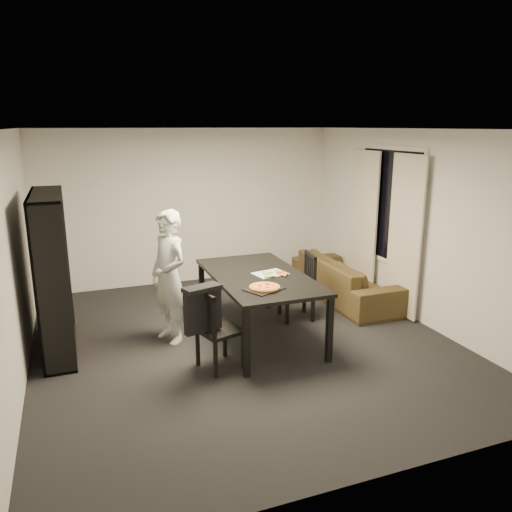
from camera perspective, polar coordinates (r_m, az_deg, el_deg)
name	(u,v)px	position (r m, az deg, el deg)	size (l,w,h in m)	color
room	(243,241)	(5.97, -1.54, 1.74)	(5.01, 5.51, 2.61)	black
window_pane	(389,206)	(7.60, 14.99, 5.58)	(0.02, 1.40, 1.60)	black
window_frame	(389,206)	(7.59, 14.96, 5.58)	(0.03, 1.52, 1.72)	white
curtain_left	(405,237)	(7.20, 16.63, 2.14)	(0.03, 0.70, 2.25)	beige
curtain_right	(364,223)	(8.03, 12.19, 3.69)	(0.03, 0.70, 2.25)	beige
bookshelf	(53,274)	(6.34, -22.15, -1.87)	(0.35, 1.50, 1.90)	black
dining_table	(259,280)	(6.25, 0.32, -2.80)	(1.11, 2.00, 0.83)	black
chair_left	(213,325)	(5.52, -4.93, -7.84)	(0.54, 0.54, 0.93)	black
chair_right	(303,282)	(6.98, 5.35, -2.94)	(0.48, 0.48, 0.93)	black
draped_jacket	(203,307)	(5.37, -6.12, -5.81)	(0.44, 0.29, 0.51)	black
person	(169,277)	(6.23, -9.90, -2.37)	(0.61, 0.40, 1.67)	silver
baking_tray	(264,289)	(5.68, 0.92, -3.79)	(0.40, 0.32, 0.01)	black
pepperoni_pizza	(265,287)	(5.68, 0.98, -3.57)	(0.35, 0.35, 0.03)	#AE6C32
kitchen_towel	(270,274)	(6.26, 1.62, -2.03)	(0.40, 0.30, 0.01)	silver
pizza_slices	(274,274)	(6.22, 2.07, -2.04)	(0.37, 0.31, 0.01)	gold
sofa	(346,279)	(7.91, 10.20, -2.59)	(2.19, 0.85, 0.64)	#3A3217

